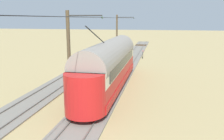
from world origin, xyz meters
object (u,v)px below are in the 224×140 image
(vintage_streetcar, at_px, (110,63))
(switch_stand, at_px, (143,54))
(catenary_pole_foreground, at_px, (117,35))
(catenary_pole_mid_near, at_px, (70,52))

(vintage_streetcar, relative_size, switch_stand, 13.65)
(vintage_streetcar, distance_m, catenary_pole_foreground, 18.86)
(catenary_pole_foreground, height_order, catenary_pole_mid_near, same)
(catenary_pole_foreground, xyz_separation_m, catenary_pole_mid_near, (0.00, 21.29, 0.00))
(vintage_streetcar, xyz_separation_m, catenary_pole_mid_near, (2.67, 2.67, 1.30))
(vintage_streetcar, bearing_deg, switch_stand, -95.96)
(catenary_pole_mid_near, height_order, switch_stand, catenary_pole_mid_near)
(catenary_pole_mid_near, relative_size, switch_stand, 5.49)
(vintage_streetcar, height_order, catenary_pole_foreground, catenary_pole_foreground)
(catenary_pole_foreground, relative_size, catenary_pole_mid_near, 1.00)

